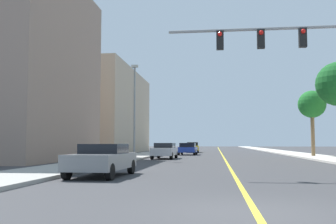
% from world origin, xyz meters
% --- Properties ---
extents(ground, '(192.00, 192.00, 0.00)m').
position_xyz_m(ground, '(0.00, 42.00, 0.00)').
color(ground, '#38383A').
extents(sidewalk_left, '(3.48, 168.00, 0.15)m').
position_xyz_m(sidewalk_left, '(-8.66, 42.00, 0.07)').
color(sidewalk_left, '#9E9B93').
rests_on(sidewalk_left, ground).
extents(sidewalk_right, '(3.48, 168.00, 0.15)m').
position_xyz_m(sidewalk_right, '(8.66, 42.00, 0.07)').
color(sidewalk_right, beige).
rests_on(sidewalk_right, ground).
extents(lane_marking_center, '(0.16, 144.00, 0.01)m').
position_xyz_m(lane_marking_center, '(0.00, 42.00, 0.00)').
color(lane_marking_center, yellow).
rests_on(lane_marking_center, ground).
extents(building_left_far, '(17.13, 23.28, 11.66)m').
position_xyz_m(building_left_far, '(-20.63, 46.21, 5.83)').
color(building_left_far, tan).
rests_on(building_left_far, ground).
extents(traffic_signal_mast, '(10.25, 0.36, 6.70)m').
position_xyz_m(traffic_signal_mast, '(3.93, 8.97, 5.15)').
color(traffic_signal_mast, gray).
rests_on(traffic_signal_mast, sidewalk_right).
extents(street_lamp, '(0.56, 0.28, 7.75)m').
position_xyz_m(street_lamp, '(-7.42, 23.39, 4.45)').
color(street_lamp, gray).
rests_on(street_lamp, sidewalk_left).
extents(palm_far, '(2.65, 2.65, 6.30)m').
position_xyz_m(palm_far, '(8.54, 30.65, 5.04)').
color(palm_far, brown).
rests_on(palm_far, sidewalk_right).
extents(car_gray, '(2.09, 4.33, 1.36)m').
position_xyz_m(car_gray, '(-5.53, 7.87, 0.71)').
color(car_gray, slate).
rests_on(car_gray, ground).
extents(car_yellow, '(1.90, 4.65, 1.47)m').
position_xyz_m(car_yellow, '(-4.00, 47.49, 0.77)').
color(car_yellow, gold).
rests_on(car_yellow, ground).
extents(car_blue, '(2.08, 4.16, 1.38)m').
position_xyz_m(car_blue, '(-3.94, 36.75, 0.71)').
color(car_blue, '#1E389E').
rests_on(car_blue, ground).
extents(car_silver, '(1.93, 4.45, 1.38)m').
position_xyz_m(car_silver, '(-5.21, 25.82, 0.74)').
color(car_silver, '#BCBCC1').
rests_on(car_silver, ground).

